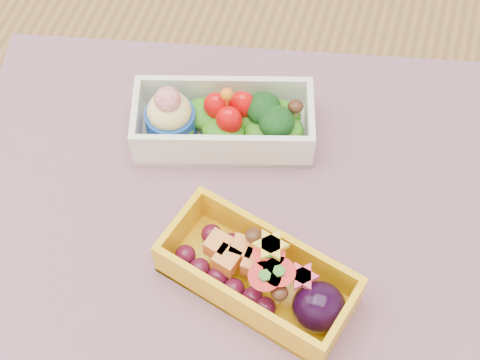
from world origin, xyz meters
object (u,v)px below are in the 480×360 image
(bento_white, at_px, (222,121))
(placemat, at_px, (230,206))
(bento_yellow, at_px, (262,276))
(table, at_px, (187,282))

(bento_white, bearing_deg, placemat, -83.69)
(bento_white, distance_m, bento_yellow, 0.15)
(table, height_order, bento_white, bento_white)
(table, height_order, bento_yellow, bento_yellow)
(bento_yellow, bearing_deg, bento_white, 134.83)
(placemat, distance_m, bento_yellow, 0.08)
(placemat, xyz_separation_m, bento_white, (-0.03, 0.07, 0.02))
(placemat, bearing_deg, bento_white, 111.72)
(table, relative_size, bento_white, 6.96)
(bento_yellow, bearing_deg, table, 175.94)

